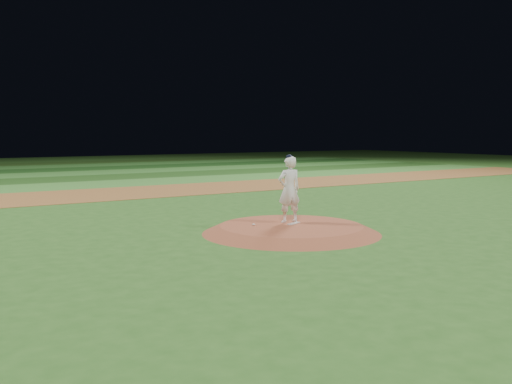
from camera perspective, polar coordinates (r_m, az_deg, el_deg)
name	(u,v)px	position (r m, az deg, el deg)	size (l,w,h in m)	color
ground	(291,233)	(17.66, 3.53, -4.12)	(120.00, 120.00, 0.00)	#2B5D1E
infield_dirt_band	(130,193)	(30.00, -12.52, -0.06)	(70.00, 6.00, 0.02)	brown
outfield_stripe_0	(97,184)	(35.19, -15.63, 0.74)	(70.00, 5.00, 0.02)	#397C2D
outfield_stripe_1	(74,179)	(39.98, -17.76, 1.28)	(70.00, 5.00, 0.02)	#1F4A17
outfield_stripe_2	(55,174)	(44.81, -19.43, 1.70)	(70.00, 5.00, 0.02)	#33752A
outfield_stripe_3	(40,170)	(49.68, -20.77, 2.04)	(70.00, 5.00, 0.02)	#174215
outfield_stripe_4	(28,167)	(54.57, -21.87, 2.32)	(70.00, 5.00, 0.02)	#2E6E28
outfield_stripe_5	(17,165)	(59.48, -22.80, 2.55)	(70.00, 5.00, 0.02)	#244A17
pitchers_mound	(291,229)	(17.64, 3.53, -3.72)	(5.50, 5.50, 0.25)	#964A2E
pitching_rubber	(294,223)	(17.86, 3.79, -3.15)	(0.58, 0.14, 0.03)	silver
rosin_bag	(254,225)	(17.52, -0.23, -3.27)	(0.10, 0.10, 0.06)	silver
pitcher_on_mound	(289,189)	(18.01, 3.33, 0.28)	(0.83, 0.60, 2.15)	white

